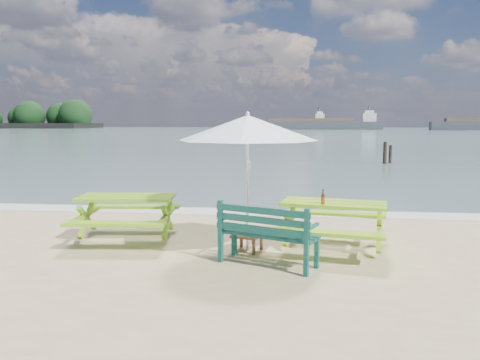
# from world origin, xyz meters

# --- Properties ---
(sea) EXTENTS (300.00, 300.00, 0.00)m
(sea) POSITION_xyz_m (0.00, 85.00, 0.00)
(sea) COLOR slate
(sea) RESTS_ON ground
(foam_strip) EXTENTS (22.00, 0.90, 0.01)m
(foam_strip) POSITION_xyz_m (0.00, 4.60, 0.01)
(foam_strip) COLOR silver
(foam_strip) RESTS_ON ground
(picnic_table_left) EXTENTS (1.93, 2.10, 0.83)m
(picnic_table_left) POSITION_xyz_m (-2.11, 1.71, 0.40)
(picnic_table_left) COLOR #78B11A
(picnic_table_left) RESTS_ON ground
(picnic_table_right) EXTENTS (2.09, 2.24, 0.84)m
(picnic_table_right) POSITION_xyz_m (1.69, 1.44, 0.40)
(picnic_table_right) COLOR #83B51B
(picnic_table_right) RESTS_ON ground
(park_bench) EXTENTS (1.62, 1.06, 0.95)m
(park_bench) POSITION_xyz_m (0.61, 0.42, 0.29)
(park_bench) COLOR #10463D
(park_bench) RESTS_ON ground
(side_table) EXTENTS (0.58, 0.58, 0.31)m
(side_table) POSITION_xyz_m (0.22, 1.18, 0.16)
(side_table) COLOR brown
(side_table) RESTS_ON ground
(patio_umbrella) EXTENTS (2.90, 2.90, 2.32)m
(patio_umbrella) POSITION_xyz_m (0.22, 1.18, 2.11)
(patio_umbrella) COLOR silver
(patio_umbrella) RESTS_ON ground
(beer_bottle) EXTENTS (0.07, 0.07, 0.26)m
(beer_bottle) POSITION_xyz_m (1.49, 1.21, 0.92)
(beer_bottle) COLOR brown
(beer_bottle) RESTS_ON picnic_table_right
(swimmer) EXTENTS (0.67, 0.53, 1.60)m
(swimmer) POSITION_xyz_m (-1.33, 17.14, -0.56)
(swimmer) COLOR tan
(swimmer) RESTS_ON ground
(mooring_pilings) EXTENTS (0.58, 0.78, 1.35)m
(mooring_pilings) POSITION_xyz_m (5.93, 18.84, 0.43)
(mooring_pilings) COLOR black
(mooring_pilings) RESTS_ON ground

